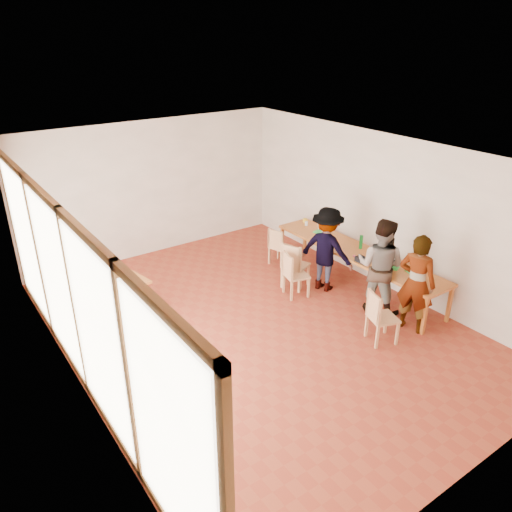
# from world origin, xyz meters

# --- Properties ---
(ground) EXTENTS (8.00, 8.00, 0.00)m
(ground) POSITION_xyz_m (0.00, 0.00, 0.00)
(ground) COLOR #983D24
(ground) RESTS_ON ground
(wall_back) EXTENTS (6.00, 0.10, 3.00)m
(wall_back) POSITION_xyz_m (0.00, 4.00, 1.50)
(wall_back) COLOR #F1E3D0
(wall_back) RESTS_ON ground
(wall_front) EXTENTS (6.00, 0.10, 3.00)m
(wall_front) POSITION_xyz_m (0.00, -4.00, 1.50)
(wall_front) COLOR #F1E3D0
(wall_front) RESTS_ON ground
(wall_right) EXTENTS (0.10, 8.00, 3.00)m
(wall_right) POSITION_xyz_m (3.00, 0.00, 1.50)
(wall_right) COLOR #F1E3D0
(wall_right) RESTS_ON ground
(window_wall) EXTENTS (0.10, 8.00, 3.00)m
(window_wall) POSITION_xyz_m (-2.96, 0.00, 1.50)
(window_wall) COLOR white
(window_wall) RESTS_ON ground
(ceiling) EXTENTS (6.00, 8.00, 0.04)m
(ceiling) POSITION_xyz_m (0.00, 0.00, 3.02)
(ceiling) COLOR white
(ceiling) RESTS_ON wall_back
(communal_table) EXTENTS (0.80, 4.00, 0.75)m
(communal_table) POSITION_xyz_m (2.50, 0.12, 0.70)
(communal_table) COLOR #BF6E2A
(communal_table) RESTS_ON ground
(side_table) EXTENTS (0.90, 0.90, 0.75)m
(side_table) POSITION_xyz_m (-1.85, 1.64, 0.67)
(side_table) COLOR #BF6E2A
(side_table) RESTS_ON ground
(chair_near) EXTENTS (0.54, 0.54, 0.49)m
(chair_near) POSITION_xyz_m (1.34, -1.51, 0.56)
(chair_near) COLOR #E1A770
(chair_near) RESTS_ON ground
(chair_mid) EXTENTS (0.50, 0.50, 0.48)m
(chair_mid) POSITION_xyz_m (1.18, 0.51, 0.55)
(chair_mid) COLOR #E1A770
(chair_mid) RESTS_ON ground
(chair_far) EXTENTS (0.59, 0.59, 0.51)m
(chair_far) POSITION_xyz_m (1.40, 0.74, 0.59)
(chair_far) COLOR #E1A770
(chair_far) RESTS_ON ground
(chair_empty) EXTENTS (0.49, 0.49, 0.45)m
(chair_empty) POSITION_xyz_m (1.81, 1.78, 0.51)
(chair_empty) COLOR #E1A770
(chair_empty) RESTS_ON ground
(chair_spare) EXTENTS (0.48, 0.48, 0.46)m
(chair_spare) POSITION_xyz_m (-2.03, 2.01, 0.53)
(chair_spare) COLOR #E1A770
(chair_spare) RESTS_ON ground
(person_near) EXTENTS (0.59, 0.73, 1.75)m
(person_near) POSITION_xyz_m (2.14, -1.58, 0.88)
(person_near) COLOR gray
(person_near) RESTS_ON ground
(person_mid) EXTENTS (0.95, 1.06, 1.79)m
(person_mid) POSITION_xyz_m (2.11, -0.81, 0.90)
(person_mid) COLOR gray
(person_mid) RESTS_ON ground
(person_far) EXTENTS (0.96, 1.24, 1.69)m
(person_far) POSITION_xyz_m (1.92, 0.38, 0.85)
(person_far) COLOR gray
(person_far) RESTS_ON ground
(laptop_near) EXTENTS (0.30, 0.31, 0.22)m
(laptop_near) POSITION_xyz_m (2.67, -1.15, 0.81)
(laptop_near) COLOR #3BD152
(laptop_near) RESTS_ON communal_table
(laptop_mid) EXTENTS (0.25, 0.26, 0.18)m
(laptop_mid) POSITION_xyz_m (2.51, -0.78, 0.80)
(laptop_mid) COLOR #3BD152
(laptop_mid) RESTS_ON communal_table
(laptop_far) EXTENTS (0.26, 0.28, 0.21)m
(laptop_far) POSITION_xyz_m (2.59, 1.27, 0.81)
(laptop_far) COLOR #3BD152
(laptop_far) RESTS_ON communal_table
(yellow_mug) EXTENTS (0.15, 0.15, 0.09)m
(yellow_mug) POSITION_xyz_m (2.69, 1.91, 0.80)
(yellow_mug) COLOR yellow
(yellow_mug) RESTS_ON communal_table
(green_bottle) EXTENTS (0.07, 0.07, 0.28)m
(green_bottle) POSITION_xyz_m (2.65, 0.17, 0.89)
(green_bottle) COLOR #137625
(green_bottle) RESTS_ON communal_table
(clear_glass) EXTENTS (0.07, 0.07, 0.09)m
(clear_glass) POSITION_xyz_m (2.60, 1.77, 0.80)
(clear_glass) COLOR silver
(clear_glass) RESTS_ON communal_table
(condiment_cup) EXTENTS (0.08, 0.08, 0.06)m
(condiment_cup) POSITION_xyz_m (2.60, 1.20, 0.78)
(condiment_cup) COLOR white
(condiment_cup) RESTS_ON communal_table
(pink_phone) EXTENTS (0.05, 0.10, 0.01)m
(pink_phone) POSITION_xyz_m (2.28, -0.04, 0.76)
(pink_phone) COLOR #CF3C5C
(pink_phone) RESTS_ON communal_table
(black_pouch) EXTENTS (0.16, 0.26, 0.09)m
(black_pouch) POSITION_xyz_m (2.22, -0.29, 0.80)
(black_pouch) COLOR black
(black_pouch) RESTS_ON communal_table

